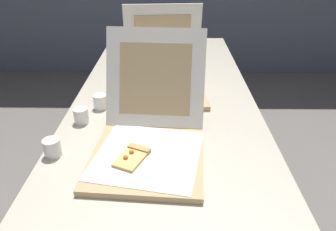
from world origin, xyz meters
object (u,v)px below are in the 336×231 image
cup_white_mid (100,102)px  cup_white_far (122,72)px  table (164,118)px  pizza_box_front (149,139)px  cup_white_near_center (81,116)px  cup_white_near_left (52,148)px  pizza_box_middle (165,80)px

cup_white_mid → cup_white_far: bearing=82.6°
table → pizza_box_front: pizza_box_front is taller
table → pizza_box_front: 0.35m
table → cup_white_near_center: size_ratio=36.08×
pizza_box_front → cup_white_near_left: 0.34m
cup_white_mid → pizza_box_front: bearing=-54.3°
cup_white_mid → cup_white_near_left: bearing=-105.2°
cup_white_far → cup_white_near_left: 0.73m
pizza_box_front → cup_white_mid: pizza_box_front is taller
table → cup_white_mid: bearing=179.7°
pizza_box_middle → cup_white_near_left: bearing=-130.0°
pizza_box_front → cup_white_mid: size_ratio=8.58×
cup_white_mid → cup_white_far: (0.05, 0.36, 0.00)m
cup_white_far → cup_white_near_left: bearing=-101.3°
cup_white_near_left → pizza_box_middle: bearing=54.9°
cup_white_mid → pizza_box_middle: bearing=33.2°
pizza_box_front → cup_white_near_center: (-0.29, 0.20, -0.02)m
pizza_box_middle → cup_white_mid: bearing=-151.7°
table → pizza_box_middle: pizza_box_middle is taller
cup_white_mid → cup_white_near_left: 0.37m
cup_white_near_left → pizza_box_front: bearing=4.3°
pizza_box_front → cup_white_near_center: size_ratio=8.58×
pizza_box_middle → table: bearing=-94.7°
pizza_box_middle → cup_white_near_center: pizza_box_middle is taller
pizza_box_middle → cup_white_mid: pizza_box_middle is taller
cup_white_near_center → cup_white_mid: same height
pizza_box_middle → cup_white_far: bearing=138.3°
table → cup_white_mid: cup_white_mid is taller
table → cup_white_near_center: bearing=-159.4°
pizza_box_middle → cup_white_far: pizza_box_middle is taller
pizza_box_middle → pizza_box_front: bearing=-99.9°
pizza_box_front → cup_white_mid: (-0.24, 0.33, -0.02)m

